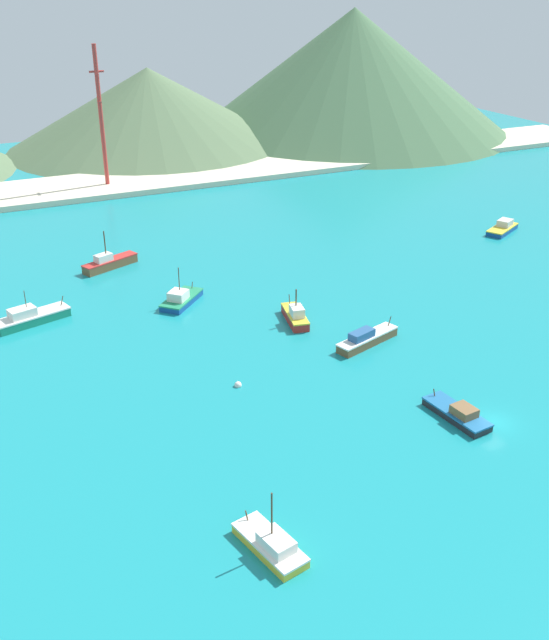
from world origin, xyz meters
TOP-DOWN VIEW (x-y plane):
  - ground at (0.00, 30.00)m, footprint 260.00×280.00m
  - fishing_boat_0 at (44.08, 49.04)m, footprint 8.69×6.40m
  - fishing_boat_1 at (-26.06, 62.01)m, footprint 9.72×5.71m
  - fishing_boat_2 at (-2.77, 21.20)m, footprint 9.98×4.94m
  - fishing_boat_3 at (-40.74, 46.20)m, footprint 10.61×5.59m
  - fishing_boat_4 at (-29.54, -7.10)m, footprint 4.17×7.75m
  - fishing_boat_5 at (-3.08, 2.28)m, footprint 3.54×8.31m
  - fishing_boat_6 at (-20.14, 43.62)m, footprint 7.93×7.88m
  - fishing_boat_7 at (-7.95, 31.12)m, footprint 3.78×7.67m
  - buoy_0 at (-21.73, 18.62)m, footprint 0.86×0.86m
  - beach_strip at (0.00, 111.29)m, footprint 247.00×20.44m
  - hill_central at (6.80, 147.59)m, footprint 77.35×77.35m
  - hill_east at (66.85, 142.48)m, footprint 94.33×94.33m
  - radio_tower at (-14.72, 109.60)m, footprint 3.03×2.42m

SIDE VIEW (x-z plane):
  - ground at x=0.00m, z-range -0.50..0.00m
  - buoy_0 at x=-21.73m, z-range -0.28..0.58m
  - beach_strip at x=0.00m, z-range 0.00..1.20m
  - fishing_boat_5 at x=-3.08m, z-range -0.29..1.56m
  - fishing_boat_4 at x=-29.54m, z-range -2.28..3.76m
  - fishing_boat_0 at x=44.08m, z-range -0.32..1.82m
  - fishing_boat_6 at x=-20.14m, z-range -2.06..3.62m
  - fishing_boat_2 at x=-2.77m, z-range -0.41..2.09m
  - fishing_boat_3 at x=-40.74m, z-range -1.55..3.36m
  - fishing_boat_7 at x=-7.95m, z-range -1.55..3.39m
  - fishing_boat_1 at x=-26.06m, z-range -2.23..4.14m
  - hill_central at x=6.80m, z-range 0.00..20.88m
  - radio_tower at x=-14.72m, z-range 0.30..30.61m
  - hill_east at x=66.85m, z-range 0.00..34.71m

